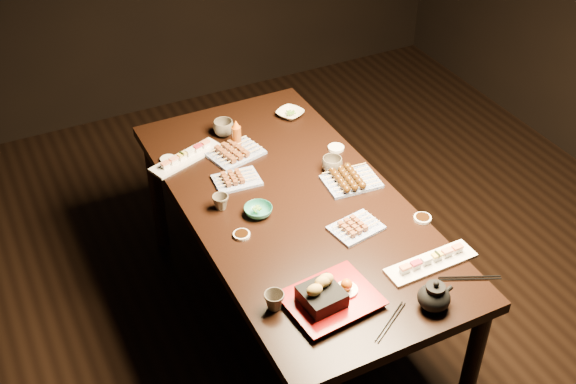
{
  "coord_description": "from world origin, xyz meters",
  "views": [
    {
      "loc": [
        -1.41,
        -1.98,
        2.7
      ],
      "look_at": [
        -0.29,
        0.26,
        0.77
      ],
      "focal_mm": 45.0,
      "sensor_mm": 36.0,
      "label": 1
    }
  ],
  "objects_px": {
    "tempura_tray": "(332,291)",
    "teacup_near_left": "(274,301)",
    "yakitori_plate_center": "(237,177)",
    "yakitori_plate_right": "(356,224)",
    "teacup_far_right": "(223,128)",
    "dining_table": "(293,265)",
    "condiment_bottle": "(236,134)",
    "sushi_platter_far": "(186,155)",
    "edamame_bowl_cream": "(290,114)",
    "teapot": "(434,295)",
    "edamame_bowl_green": "(258,211)",
    "yakitori_plate_left": "(236,150)",
    "sushi_platter_near": "(431,260)",
    "teacup_mid_right": "(332,165)",
    "teacup_far_left": "(221,202)"
  },
  "relations": [
    {
      "from": "yakitori_plate_left",
      "to": "teacup_far_left",
      "type": "bearing_deg",
      "value": -135.67
    },
    {
      "from": "sushi_platter_far",
      "to": "condiment_bottle",
      "type": "distance_m",
      "value": 0.26
    },
    {
      "from": "teacup_mid_right",
      "to": "sushi_platter_far",
      "type": "bearing_deg",
      "value": 145.1
    },
    {
      "from": "dining_table",
      "to": "yakitori_plate_right",
      "type": "distance_m",
      "value": 0.51
    },
    {
      "from": "dining_table",
      "to": "yakitori_plate_right",
      "type": "height_order",
      "value": "yakitori_plate_right"
    },
    {
      "from": "teacup_near_left",
      "to": "tempura_tray",
      "type": "bearing_deg",
      "value": -19.55
    },
    {
      "from": "yakitori_plate_left",
      "to": "edamame_bowl_cream",
      "type": "relative_size",
      "value": 1.86
    },
    {
      "from": "teacup_far_right",
      "to": "condiment_bottle",
      "type": "distance_m",
      "value": 0.13
    },
    {
      "from": "sushi_platter_near",
      "to": "yakitori_plate_right",
      "type": "xyz_separation_m",
      "value": [
        -0.15,
        0.31,
        0.0
      ]
    },
    {
      "from": "teacup_mid_right",
      "to": "teacup_far_right",
      "type": "bearing_deg",
      "value": 122.78
    },
    {
      "from": "sushi_platter_near",
      "to": "yakitori_plate_right",
      "type": "distance_m",
      "value": 0.35
    },
    {
      "from": "teacup_near_left",
      "to": "teapot",
      "type": "height_order",
      "value": "teapot"
    },
    {
      "from": "yakitori_plate_right",
      "to": "teapot",
      "type": "xyz_separation_m",
      "value": [
        0.03,
        -0.5,
        0.03
      ]
    },
    {
      "from": "tempura_tray",
      "to": "teacup_mid_right",
      "type": "relative_size",
      "value": 3.49
    },
    {
      "from": "sushi_platter_far",
      "to": "tempura_tray",
      "type": "relative_size",
      "value": 1.12
    },
    {
      "from": "sushi_platter_near",
      "to": "condiment_bottle",
      "type": "height_order",
      "value": "condiment_bottle"
    },
    {
      "from": "tempura_tray",
      "to": "teacup_far_right",
      "type": "distance_m",
      "value": 1.23
    },
    {
      "from": "yakitori_plate_left",
      "to": "sushi_platter_near",
      "type": "bearing_deg",
      "value": -82.97
    },
    {
      "from": "yakitori_plate_left",
      "to": "teapot",
      "type": "bearing_deg",
      "value": -91.44
    },
    {
      "from": "teacup_near_left",
      "to": "sushi_platter_far",
      "type": "bearing_deg",
      "value": 87.73
    },
    {
      "from": "dining_table",
      "to": "yakitori_plate_right",
      "type": "xyz_separation_m",
      "value": [
        0.15,
        -0.28,
        0.4
      ]
    },
    {
      "from": "sushi_platter_near",
      "to": "tempura_tray",
      "type": "height_order",
      "value": "tempura_tray"
    },
    {
      "from": "yakitori_plate_right",
      "to": "condiment_bottle",
      "type": "height_order",
      "value": "condiment_bottle"
    },
    {
      "from": "edamame_bowl_cream",
      "to": "tempura_tray",
      "type": "bearing_deg",
      "value": -110.04
    },
    {
      "from": "yakitori_plate_left",
      "to": "condiment_bottle",
      "type": "xyz_separation_m",
      "value": [
        0.03,
        0.06,
        0.04
      ]
    },
    {
      "from": "edamame_bowl_cream",
      "to": "edamame_bowl_green",
      "type": "bearing_deg",
      "value": -126.31
    },
    {
      "from": "yakitori_plate_center",
      "to": "teacup_mid_right",
      "type": "height_order",
      "value": "teacup_mid_right"
    },
    {
      "from": "dining_table",
      "to": "teacup_far_right",
      "type": "relative_size",
      "value": 17.83
    },
    {
      "from": "teacup_near_left",
      "to": "teapot",
      "type": "distance_m",
      "value": 0.58
    },
    {
      "from": "tempura_tray",
      "to": "teacup_near_left",
      "type": "relative_size",
      "value": 4.36
    },
    {
      "from": "teacup_mid_right",
      "to": "edamame_bowl_green",
      "type": "bearing_deg",
      "value": -163.0
    },
    {
      "from": "teacup_far_right",
      "to": "condiment_bottle",
      "type": "height_order",
      "value": "condiment_bottle"
    },
    {
      "from": "yakitori_plate_center",
      "to": "teacup_far_left",
      "type": "relative_size",
      "value": 2.88
    },
    {
      "from": "sushi_platter_near",
      "to": "teacup_far_right",
      "type": "xyz_separation_m",
      "value": [
        -0.37,
        1.22,
        0.02
      ]
    },
    {
      "from": "edamame_bowl_cream",
      "to": "teacup_far_right",
      "type": "distance_m",
      "value": 0.37
    },
    {
      "from": "teacup_near_left",
      "to": "teacup_far_right",
      "type": "relative_size",
      "value": 0.76
    },
    {
      "from": "teacup_far_left",
      "to": "condiment_bottle",
      "type": "distance_m",
      "value": 0.48
    },
    {
      "from": "dining_table",
      "to": "edamame_bowl_cream",
      "type": "distance_m",
      "value": 0.81
    },
    {
      "from": "sushi_platter_near",
      "to": "yakitori_plate_left",
      "type": "distance_m",
      "value": 1.11
    },
    {
      "from": "yakitori_plate_center",
      "to": "teacup_mid_right",
      "type": "xyz_separation_m",
      "value": [
        0.42,
        -0.12,
        0.01
      ]
    },
    {
      "from": "tempura_tray",
      "to": "dining_table",
      "type": "bearing_deg",
      "value": 70.91
    },
    {
      "from": "dining_table",
      "to": "sushi_platter_far",
      "type": "relative_size",
      "value": 4.85
    },
    {
      "from": "teacup_mid_right",
      "to": "teacup_far_left",
      "type": "bearing_deg",
      "value": -177.65
    },
    {
      "from": "edamame_bowl_cream",
      "to": "teacup_near_left",
      "type": "xyz_separation_m",
      "value": [
        -0.65,
        -1.17,
        0.02
      ]
    },
    {
      "from": "edamame_bowl_cream",
      "to": "teacup_far_left",
      "type": "distance_m",
      "value": 0.81
    },
    {
      "from": "yakitori_plate_right",
      "to": "teacup_mid_right",
      "type": "height_order",
      "value": "teacup_mid_right"
    },
    {
      "from": "yakitori_plate_right",
      "to": "yakitori_plate_left",
      "type": "distance_m",
      "value": 0.76
    },
    {
      "from": "teacup_far_left",
      "to": "yakitori_plate_right",
      "type": "bearing_deg",
      "value": -40.26
    },
    {
      "from": "yakitori_plate_center",
      "to": "yakitori_plate_right",
      "type": "xyz_separation_m",
      "value": [
        0.31,
        -0.53,
        0.0
      ]
    },
    {
      "from": "edamame_bowl_green",
      "to": "yakitori_plate_center",
      "type": "bearing_deg",
      "value": 87.56
    }
  ]
}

